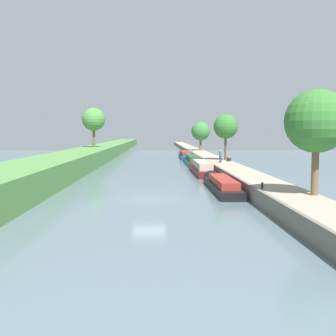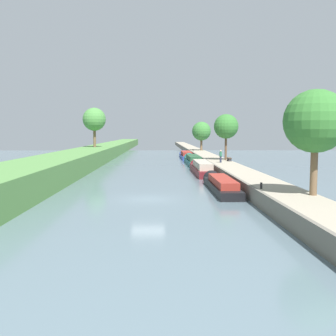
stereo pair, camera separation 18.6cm
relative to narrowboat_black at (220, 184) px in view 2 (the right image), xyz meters
name	(u,v)px [view 2 (the right image)]	position (x,y,z in m)	size (l,w,h in m)	color
ground_plane	(148,199)	(-6.21, -4.49, -0.50)	(160.00, 160.00, 0.00)	slate
left_grassy_bank	(3,185)	(-17.11, -4.49, 0.64)	(6.32, 260.00, 2.29)	#518442
right_towpath	(271,192)	(3.16, -4.49, 0.04)	(3.28, 260.00, 1.10)	#9E937F
stone_quay	(248,191)	(1.39, -4.49, 0.07)	(0.25, 260.00, 1.15)	#6B665B
narrowboat_black	(220,184)	(0.00, 0.00, 0.00)	(1.80, 11.62, 1.76)	black
narrowboat_maroon	(201,168)	(-0.12, 14.19, 0.13)	(1.90, 13.26, 2.06)	maroon
narrowboat_teal	(193,160)	(0.06, 28.64, 0.08)	(2.05, 14.57, 2.03)	#195B60
narrowboat_blue	(186,155)	(-0.10, 42.22, 0.05)	(2.04, 12.72, 2.03)	#283D93
tree_rightbank_near	(316,122)	(4.37, -9.58, 5.22)	(3.97, 3.97, 6.64)	brown
tree_rightbank_midnear	(226,127)	(4.17, 21.39, 5.37)	(3.48, 3.48, 6.54)	brown
tree_rightbank_midfar	(201,131)	(3.97, 51.50, 4.78)	(4.12, 4.12, 6.28)	brown
tree_leftbank_downstream	(94,120)	(-17.47, 39.53, 6.95)	(4.31, 4.31, 7.35)	brown
person_walking	(221,156)	(2.73, 16.90, 1.46)	(0.34, 0.34, 1.66)	#282D42
mooring_bollard_near	(261,186)	(1.82, -6.76, 0.82)	(0.16, 0.16, 0.45)	black
mooring_bollard_far	(193,150)	(1.82, 47.63, 0.82)	(0.16, 0.16, 0.45)	black
park_bench	(229,159)	(4.34, 19.52, 0.94)	(0.44, 1.50, 0.47)	#333338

